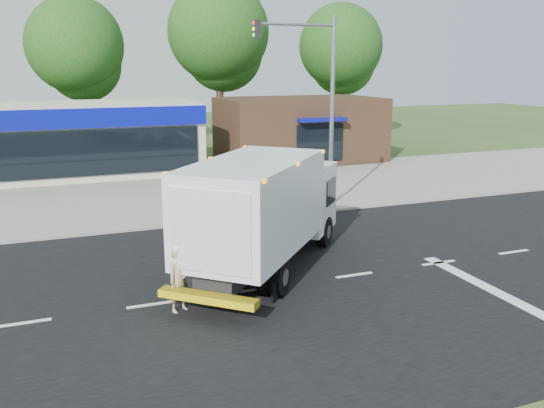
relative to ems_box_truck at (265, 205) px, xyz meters
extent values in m
plane|color=#385123|center=(2.31, -1.38, -2.03)|extent=(120.00, 120.00, 0.00)
cube|color=black|center=(2.31, -1.38, -2.03)|extent=(60.00, 14.00, 0.02)
cube|color=gray|center=(2.31, 6.82, -1.97)|extent=(60.00, 2.40, 0.12)
cube|color=gray|center=(2.31, 12.62, -2.02)|extent=(60.00, 9.00, 0.02)
cube|color=silver|center=(-6.69, -1.38, -2.01)|extent=(1.20, 0.15, 0.01)
cube|color=silver|center=(-3.69, -1.38, -2.01)|extent=(1.20, 0.15, 0.01)
cube|color=silver|center=(-0.69, -1.38, -2.01)|extent=(1.20, 0.15, 0.01)
cube|color=silver|center=(2.31, -1.38, -2.01)|extent=(1.20, 0.15, 0.01)
cube|color=silver|center=(5.31, -1.38, -2.01)|extent=(1.20, 0.15, 0.01)
cube|color=silver|center=(8.31, -1.38, -2.01)|extent=(1.20, 0.15, 0.01)
cube|color=silver|center=(5.31, -4.38, -2.01)|extent=(0.40, 7.00, 0.01)
cube|color=black|center=(-0.58, -0.65, -1.28)|extent=(4.37, 4.71, 0.37)
cube|color=white|center=(1.96, 2.19, -0.37)|extent=(3.14, 3.13, 2.25)
cube|color=black|center=(2.63, 2.94, -0.16)|extent=(1.62, 1.48, 0.96)
cube|color=white|center=(-0.58, -0.65, 0.22)|extent=(5.49, 5.71, 2.52)
cube|color=silver|center=(-2.38, -2.66, 0.16)|extent=(1.64, 1.48, 2.04)
cube|color=yellow|center=(-2.51, -2.80, -1.44)|extent=(2.17, 1.99, 0.19)
cube|color=orange|center=(-0.58, -0.65, 1.45)|extent=(5.38, 5.57, 0.09)
cylinder|color=black|center=(1.23, 2.90, -1.52)|extent=(0.93, 0.98, 1.03)
cylinder|color=black|center=(2.75, 1.55, -1.52)|extent=(0.93, 0.98, 1.03)
cylinder|color=black|center=(-1.88, -0.49, -1.52)|extent=(0.93, 0.98, 1.03)
cylinder|color=black|center=(-0.28, -1.92, -1.52)|extent=(0.93, 0.98, 1.03)
imported|color=tan|center=(-3.03, -2.00, -1.19)|extent=(0.73, 0.64, 1.69)
sphere|color=white|center=(-3.03, -2.00, -0.38)|extent=(0.28, 0.28, 0.28)
cube|color=beige|center=(-6.69, 18.62, -0.03)|extent=(18.00, 6.00, 4.00)
cube|color=#060E98|center=(-6.69, 15.57, 1.37)|extent=(18.00, 0.30, 1.00)
cube|color=black|center=(-6.69, 15.57, -0.43)|extent=(17.00, 0.12, 2.40)
cube|color=#382316|center=(9.31, 18.62, -0.03)|extent=(10.00, 6.00, 4.00)
cube|color=#060E98|center=(9.31, 15.52, 0.87)|extent=(3.00, 1.20, 0.20)
cube|color=black|center=(9.31, 15.57, -0.53)|extent=(3.00, 0.12, 2.20)
cylinder|color=gray|center=(5.31, 6.22, 1.97)|extent=(0.18, 0.18, 8.00)
cylinder|color=gray|center=(3.61, 6.22, 5.57)|extent=(3.40, 0.12, 0.12)
cube|color=black|center=(2.01, 6.22, 5.37)|extent=(0.25, 0.25, 0.70)
cylinder|color=#332114|center=(-3.69, 26.62, 1.40)|extent=(0.56, 0.56, 6.86)
sphere|color=#164F1A|center=(-3.69, 26.62, 5.32)|extent=(6.47, 6.47, 6.47)
sphere|color=#164F1A|center=(-3.19, 27.12, 4.04)|extent=(5.10, 5.10, 5.10)
cylinder|color=#332114|center=(6.31, 26.62, 1.89)|extent=(0.56, 0.56, 7.84)
sphere|color=#164F1A|center=(6.31, 26.62, 6.37)|extent=(7.39, 7.39, 7.39)
sphere|color=#164F1A|center=(6.81, 27.12, 4.91)|extent=(5.82, 5.82, 5.82)
cylinder|color=#332114|center=(16.31, 26.62, 1.47)|extent=(0.56, 0.56, 7.00)
sphere|color=#164F1A|center=(16.31, 26.62, 5.47)|extent=(6.60, 6.60, 6.60)
sphere|color=#164F1A|center=(16.81, 27.12, 4.17)|extent=(5.20, 5.20, 5.20)
camera|label=1|loc=(-5.72, -15.46, 4.05)|focal=38.00mm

